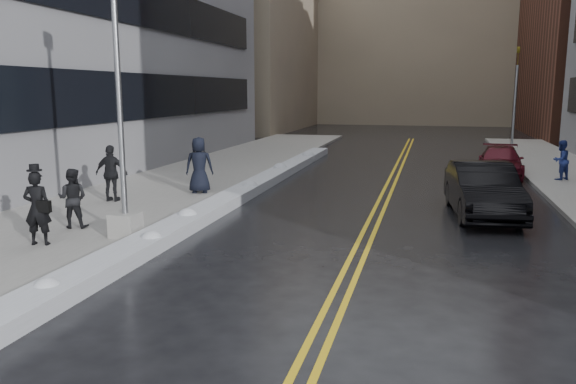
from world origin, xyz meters
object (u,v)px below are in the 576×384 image
Objects in this scene: pedestrian_fedora at (37,208)px; car_maroon at (500,162)px; lamppost at (121,142)px; pedestrian_b at (73,198)px; pedestrian_c at (199,165)px; car_black at (483,190)px; pedestrian_east at (561,160)px; traffic_signal at (515,97)px; pedestrian_d at (112,173)px.

pedestrian_fedora is 19.24m from car_maroon.
pedestrian_b is (-1.83, 0.50, -1.59)m from lamppost.
lamppost reaches higher than pedestrian_c.
pedestrian_c is 9.57m from car_black.
pedestrian_fedora is 1.11× the size of pedestrian_b.
lamppost reaches higher than pedestrian_east.
traffic_signal reaches higher than car_black.
traffic_signal is 3.76× the size of pedestrian_b.
traffic_signal is 3.23× the size of pedestrian_d.
lamppost is 3.82× the size of pedestrian_c.
pedestrian_east is (12.48, 12.55, -1.57)m from lamppost.
pedestrian_d is (-2.81, 3.99, -1.45)m from lamppost.
pedestrian_fedora is 1.09× the size of pedestrian_east.
lamppost is 1.68× the size of car_maroon.
lamppost reaches higher than pedestrian_fedora.
traffic_signal is 1.22× the size of car_black.
lamppost is 4.71× the size of pedestrian_east.
car_maroon is (13.13, 9.93, -0.42)m from pedestrian_d.
pedestrian_east is (13.12, 6.40, -0.19)m from pedestrian_c.
car_maroon is at bearing -73.06° from pedestrian_east.
pedestrian_c is 1.23× the size of pedestrian_east.
traffic_signal reaches higher than pedestrian_b.
pedestrian_d is (-14.61, -18.01, -2.32)m from traffic_signal.
pedestrian_b is 0.99× the size of pedestrian_east.
traffic_signal is at bearing 61.79° from lamppost.
car_maroon is (-1.48, -8.08, -2.75)m from traffic_signal.
pedestrian_d reaches higher than pedestrian_fedora.
traffic_signal reaches higher than pedestrian_east.
pedestrian_east is at bearing -148.98° from pedestrian_fedora.
pedestrian_c is 0.41× the size of car_black.
pedestrian_d is at bearing 26.73° from pedestrian_c.
pedestrian_c is at bearing -128.13° from traffic_signal.
traffic_signal is 3.71× the size of pedestrian_east.
pedestrian_c is at bearing 95.92° from lamppost.
pedestrian_d is (-2.17, -2.16, -0.07)m from pedestrian_c.
pedestrian_east is at bearing 45.17° from lamppost.
pedestrian_d is 0.41× the size of car_maroon.
lamppost is 2.47m from pedestrian_b.
car_black is at bearing -161.42° from pedestrian_fedora.
pedestrian_east is at bearing -27.56° from car_maroon.
pedestrian_fedora is 7.40m from pedestrian_c.
pedestrian_b is at bearing 59.90° from pedestrian_c.
pedestrian_c is at bearing -110.69° from pedestrian_fedora.
pedestrian_c is at bearing -140.70° from pedestrian_d.
pedestrian_b is (-13.63, -21.50, -2.46)m from traffic_signal.
pedestrian_b is 3.63m from pedestrian_d.
pedestrian_d reaches higher than car_maroon.
pedestrian_fedora is 0.89× the size of pedestrian_c.
traffic_signal reaches higher than pedestrian_c.
pedestrian_fedora is at bearing -123.44° from car_maroon.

